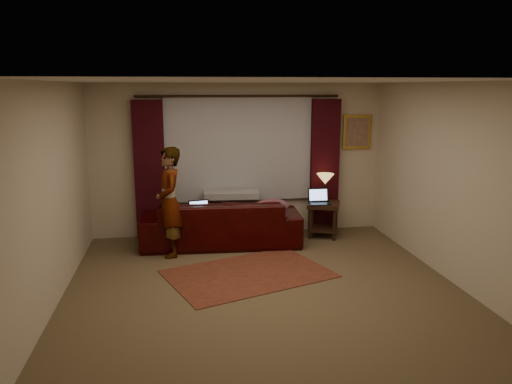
# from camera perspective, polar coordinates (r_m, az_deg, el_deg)

# --- Properties ---
(floor) EXTENTS (5.00, 5.00, 0.01)m
(floor) POSITION_cam_1_polar(r_m,az_deg,el_deg) (6.56, 0.78, -10.84)
(floor) COLOR brown
(floor) RESTS_ON ground
(ceiling) EXTENTS (5.00, 5.00, 0.02)m
(ceiling) POSITION_cam_1_polar(r_m,az_deg,el_deg) (6.04, 0.85, 12.58)
(ceiling) COLOR silver
(ceiling) RESTS_ON ground
(wall_back) EXTENTS (5.00, 0.02, 2.60)m
(wall_back) POSITION_cam_1_polar(r_m,az_deg,el_deg) (8.61, -2.01, 3.71)
(wall_back) COLOR beige
(wall_back) RESTS_ON ground
(wall_front) EXTENTS (5.00, 0.02, 2.60)m
(wall_front) POSITION_cam_1_polar(r_m,az_deg,el_deg) (3.81, 7.24, -7.07)
(wall_front) COLOR beige
(wall_front) RESTS_ON ground
(wall_left) EXTENTS (0.02, 5.00, 2.60)m
(wall_left) POSITION_cam_1_polar(r_m,az_deg,el_deg) (6.26, -22.37, -0.34)
(wall_left) COLOR beige
(wall_left) RESTS_ON ground
(wall_right) EXTENTS (0.02, 5.00, 2.60)m
(wall_right) POSITION_cam_1_polar(r_m,az_deg,el_deg) (7.03, 21.34, 1.02)
(wall_right) COLOR beige
(wall_right) RESTS_ON ground
(sheer_curtain) EXTENTS (2.50, 0.05, 1.80)m
(sheer_curtain) POSITION_cam_1_polar(r_m,az_deg,el_deg) (8.52, -1.97, 4.98)
(sheer_curtain) COLOR #A4A5AD
(sheer_curtain) RESTS_ON wall_back
(drape_left) EXTENTS (0.50, 0.14, 2.30)m
(drape_left) POSITION_cam_1_polar(r_m,az_deg,el_deg) (8.47, -12.05, 2.49)
(drape_left) COLOR black
(drape_left) RESTS_ON floor
(drape_right) EXTENTS (0.50, 0.14, 2.30)m
(drape_right) POSITION_cam_1_polar(r_m,az_deg,el_deg) (8.82, 7.81, 3.02)
(drape_right) COLOR black
(drape_right) RESTS_ON floor
(curtain_rod) EXTENTS (0.04, 0.04, 3.40)m
(curtain_rod) POSITION_cam_1_polar(r_m,az_deg,el_deg) (8.41, -1.97, 10.90)
(curtain_rod) COLOR black
(curtain_rod) RESTS_ON wall_back
(picture_frame) EXTENTS (0.50, 0.04, 0.60)m
(picture_frame) POSITION_cam_1_polar(r_m,az_deg,el_deg) (9.02, 11.45, 6.74)
(picture_frame) COLOR gold
(picture_frame) RESTS_ON wall_back
(sofa) EXTENTS (2.60, 1.23, 1.03)m
(sofa) POSITION_cam_1_polar(r_m,az_deg,el_deg) (8.12, -4.02, -2.47)
(sofa) COLOR black
(sofa) RESTS_ON floor
(throw_blanket) EXTENTS (0.93, 0.43, 0.11)m
(throw_blanket) POSITION_cam_1_polar(r_m,az_deg,el_deg) (8.32, -2.85, 1.55)
(throw_blanket) COLOR gray
(throw_blanket) RESTS_ON sofa
(clothing_pile) EXTENTS (0.60, 0.49, 0.23)m
(clothing_pile) POSITION_cam_1_polar(r_m,az_deg,el_deg) (8.07, 1.84, -1.68)
(clothing_pile) COLOR brown
(clothing_pile) RESTS_ON sofa
(laptop_sofa) EXTENTS (0.40, 0.42, 0.24)m
(laptop_sofa) POSITION_cam_1_polar(r_m,az_deg,el_deg) (7.92, -6.31, -1.99)
(laptop_sofa) COLOR black
(laptop_sofa) RESTS_ON sofa
(area_rug) EXTENTS (2.50, 2.07, 0.01)m
(area_rug) POSITION_cam_1_polar(r_m,az_deg,el_deg) (6.97, -0.88, -9.32)
(area_rug) COLOR brown
(area_rug) RESTS_ON floor
(end_table) EXTENTS (0.67, 0.67, 0.60)m
(end_table) POSITION_cam_1_polar(r_m,az_deg,el_deg) (8.63, 7.69, -3.15)
(end_table) COLOR black
(end_table) RESTS_ON floor
(tiffany_lamp) EXTENTS (0.40, 0.40, 0.48)m
(tiffany_lamp) POSITION_cam_1_polar(r_m,az_deg,el_deg) (8.63, 7.89, 0.51)
(tiffany_lamp) COLOR olive
(tiffany_lamp) RESTS_ON end_table
(laptop_table) EXTENTS (0.35, 0.38, 0.25)m
(laptop_table) POSITION_cam_1_polar(r_m,az_deg,el_deg) (8.43, 7.32, -0.54)
(laptop_table) COLOR black
(laptop_table) RESTS_ON end_table
(person) EXTENTS (0.55, 0.55, 1.67)m
(person) POSITION_cam_1_polar(r_m,az_deg,el_deg) (7.60, -9.86, -1.15)
(person) COLOR gray
(person) RESTS_ON floor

